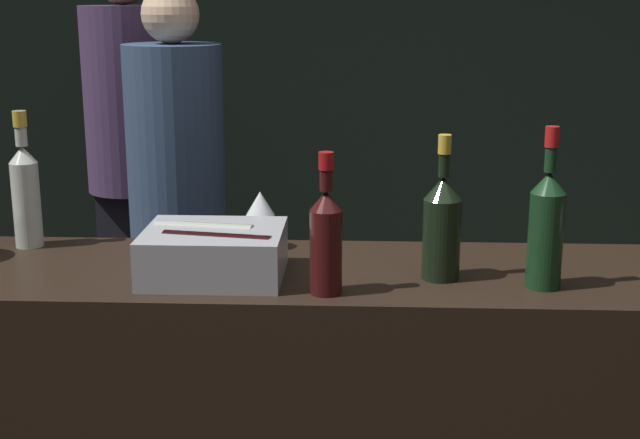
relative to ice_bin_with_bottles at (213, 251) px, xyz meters
The scene contains 9 objects.
wall_back_chalkboard 2.58m from the ice_bin_with_bottles, 84.37° to the left, with size 6.40×0.06×2.80m.
ice_bin_with_bottles is the anchor object (origin of this frame).
wine_glass 0.27m from the ice_bin_with_bottles, 71.08° to the left, with size 0.08×0.08×0.15m.
rose_wine_bottle 0.60m from the ice_bin_with_bottles, 155.96° to the left, with size 0.07×0.07×0.36m.
champagne_bottle 0.55m from the ice_bin_with_bottles, ahead, with size 0.09×0.09×0.35m.
red_wine_bottle_burgundy 0.78m from the ice_bin_with_bottles, ahead, with size 0.08×0.08×0.37m.
red_wine_bottle_tall 0.30m from the ice_bin_with_bottles, 21.86° to the right, with size 0.07×0.07×0.32m.
person_in_hoodie 1.81m from the ice_bin_with_bottles, 110.51° to the left, with size 0.37×0.37×1.84m.
person_blond_tee 1.28m from the ice_bin_with_bottles, 105.56° to the left, with size 0.36×0.36×1.72m.
Camera 1 is at (0.10, -1.83, 1.68)m, focal length 50.00 mm.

